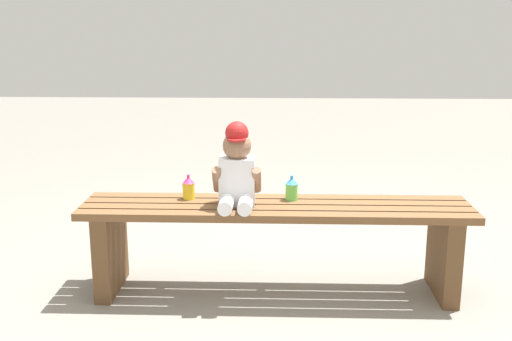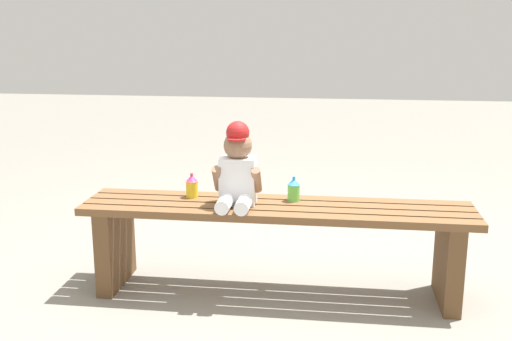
# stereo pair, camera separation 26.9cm
# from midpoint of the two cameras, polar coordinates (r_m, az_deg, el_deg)

# --- Properties ---
(ground_plane) EXTENTS (16.00, 16.00, 0.00)m
(ground_plane) POSITION_cam_midpoint_polar(r_m,az_deg,el_deg) (3.12, -0.73, -11.21)
(ground_plane) COLOR gray
(park_bench) EXTENTS (1.88, 0.37, 0.45)m
(park_bench) POSITION_cam_midpoint_polar(r_m,az_deg,el_deg) (3.00, -0.75, -5.72)
(park_bench) COLOR brown
(park_bench) RESTS_ON ground_plane
(child_figure) EXTENTS (0.23, 0.27, 0.40)m
(child_figure) POSITION_cam_midpoint_polar(r_m,az_deg,el_deg) (2.91, -4.47, 0.07)
(child_figure) COLOR white
(child_figure) RESTS_ON park_bench
(sippy_cup_left) EXTENTS (0.06, 0.06, 0.12)m
(sippy_cup_left) POSITION_cam_midpoint_polar(r_m,az_deg,el_deg) (3.07, -8.83, -1.61)
(sippy_cup_left) COLOR yellow
(sippy_cup_left) RESTS_ON park_bench
(sippy_cup_right) EXTENTS (0.06, 0.06, 0.12)m
(sippy_cup_right) POSITION_cam_midpoint_polar(r_m,az_deg,el_deg) (3.02, 0.76, -1.72)
(sippy_cup_right) COLOR #66CC4C
(sippy_cup_right) RESTS_ON park_bench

